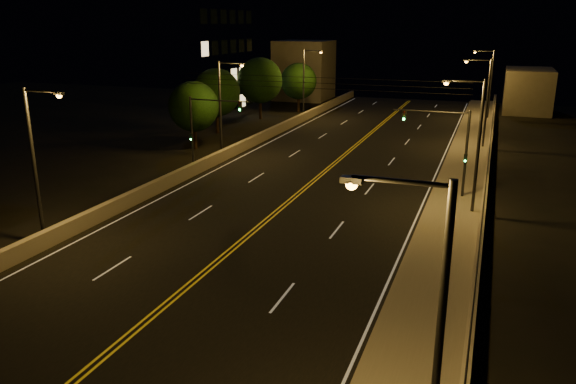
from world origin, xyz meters
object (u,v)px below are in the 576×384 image
(streetlight_0, at_px, (427,326))
(streetlight_3, at_px, (489,80))
(streetlight_6, at_px, (306,79))
(tree_0, at_px, (194,107))
(streetlight_1, at_px, (474,138))
(tree_1, at_px, (216,93))
(building_tower, at_px, (140,2))
(tree_3, at_px, (299,81))
(streetlight_5, at_px, (223,102))
(streetlight_4, at_px, (37,156))
(traffic_signal_right, at_px, (451,143))
(tree_2, at_px, (260,80))
(traffic_signal_left, at_px, (203,126))
(streetlight_2, at_px, (484,97))

(streetlight_0, distance_m, streetlight_3, 62.02)
(streetlight_6, height_order, tree_0, streetlight_6)
(streetlight_1, height_order, tree_1, streetlight_1)
(streetlight_0, relative_size, building_tower, 0.29)
(streetlight_6, bearing_deg, tree_1, -115.20)
(tree_1, height_order, tree_3, tree_1)
(streetlight_3, xyz_separation_m, streetlight_5, (-21.41, -29.63, 0.00))
(tree_3, bearing_deg, tree_0, -93.94)
(streetlight_1, distance_m, tree_0, 28.07)
(streetlight_1, xyz_separation_m, streetlight_4, (-21.41, -12.87, 0.00))
(traffic_signal_right, distance_m, tree_2, 36.46)
(streetlight_0, distance_m, building_tower, 66.29)
(streetlight_1, xyz_separation_m, streetlight_5, (-21.41, 8.93, 0.00))
(tree_1, bearing_deg, streetlight_6, 64.80)
(streetlight_3, relative_size, traffic_signal_left, 1.38)
(streetlight_3, xyz_separation_m, tree_3, (-23.96, -2.07, -0.82))
(streetlight_0, bearing_deg, streetlight_1, 90.00)
(streetlight_4, height_order, streetlight_5, same)
(streetlight_1, xyz_separation_m, building_tower, (-41.66, 27.30, 9.11))
(streetlight_5, height_order, tree_2, streetlight_5)
(streetlight_5, xyz_separation_m, traffic_signal_left, (1.10, -5.83, -1.05))
(streetlight_6, height_order, building_tower, building_tower)
(tree_1, relative_size, tree_3, 1.07)
(streetlight_1, height_order, tree_2, streetlight_1)
(streetlight_0, distance_m, streetlight_1, 23.46)
(streetlight_0, distance_m, traffic_signal_right, 26.62)
(streetlight_6, bearing_deg, building_tower, -167.19)
(streetlight_2, height_order, traffic_signal_left, streetlight_2)
(streetlight_0, bearing_deg, tree_0, 126.50)
(streetlight_0, distance_m, streetlight_2, 43.95)
(streetlight_1, xyz_separation_m, traffic_signal_right, (-1.50, 3.10, -1.05))
(building_tower, xyz_separation_m, tree_1, (14.29, -8.07, -9.64))
(building_tower, bearing_deg, streetlight_6, 12.81)
(traffic_signal_left, distance_m, tree_1, 17.61)
(streetlight_0, bearing_deg, tree_1, 122.67)
(streetlight_5, bearing_deg, streetlight_4, -90.00)
(streetlight_2, xyz_separation_m, traffic_signal_left, (-20.31, -17.39, -1.05))
(streetlight_1, bearing_deg, streetlight_0, -90.00)
(streetlight_4, bearing_deg, tree_0, 100.07)
(streetlight_6, xyz_separation_m, tree_2, (-5.20, -2.39, -0.17))
(traffic_signal_left, distance_m, tree_2, 27.18)
(streetlight_4, xyz_separation_m, streetlight_5, (0.00, 21.81, 0.00))
(streetlight_3, xyz_separation_m, traffic_signal_right, (-1.50, -35.46, -1.05))
(streetlight_1, distance_m, streetlight_4, 24.98)
(streetlight_2, relative_size, building_tower, 0.29)
(streetlight_6, distance_m, traffic_signal_right, 35.03)
(building_tower, relative_size, tree_2, 3.86)
(streetlight_1, height_order, tree_3, streetlight_1)
(streetlight_0, bearing_deg, streetlight_6, 111.14)
(traffic_signal_left, bearing_deg, tree_3, 96.24)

